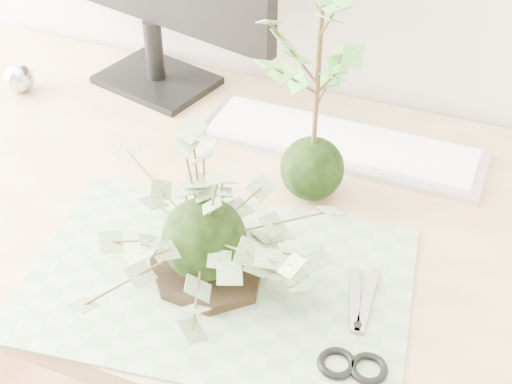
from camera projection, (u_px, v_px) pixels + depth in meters
desk at (288, 255)px, 1.11m from camera, size 1.60×0.70×0.74m
cutting_mat at (218, 281)px, 0.94m from camera, size 0.54×0.40×0.00m
stone_dish at (206, 273)px, 0.94m from camera, size 0.17×0.17×0.01m
ivy_kokedama at (202, 208)px, 0.87m from camera, size 0.35×0.35×0.22m
maple_kokedama at (321, 24)px, 0.91m from camera, size 0.26×0.26×0.40m
keyboard at (341, 143)px, 1.17m from camera, size 0.47×0.14×0.02m
foil_ball at (19, 78)px, 1.30m from camera, size 0.05×0.05×0.05m
scissors at (350, 349)px, 0.84m from camera, size 0.09×0.19×0.01m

